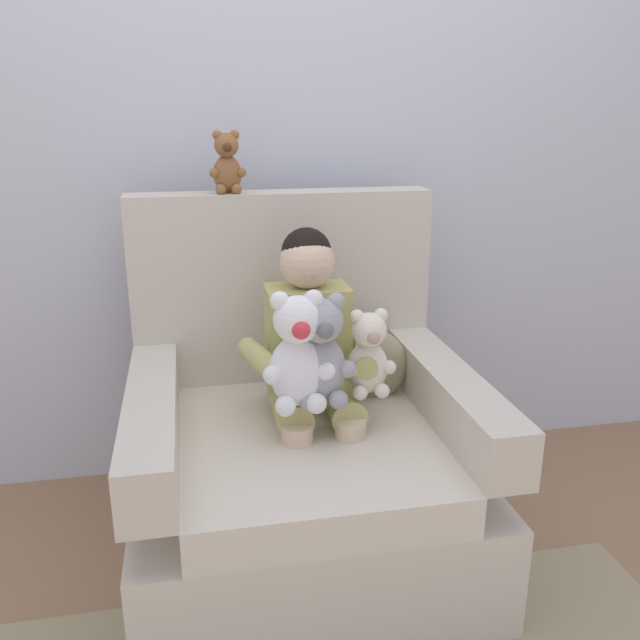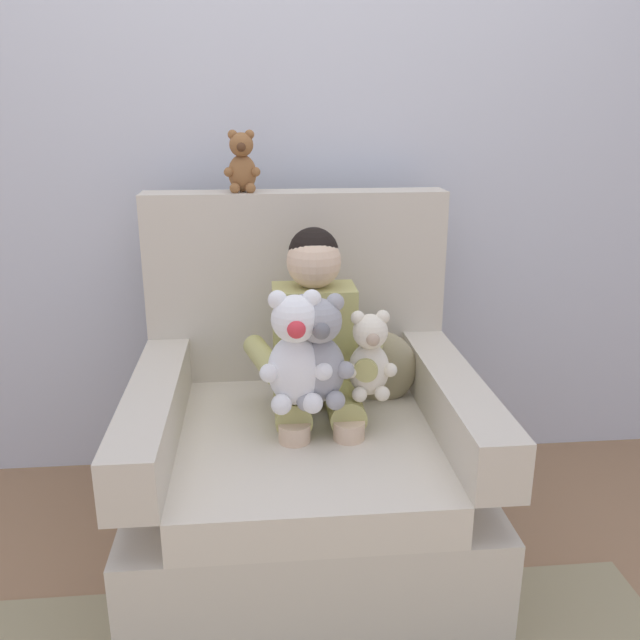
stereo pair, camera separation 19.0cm
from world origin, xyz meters
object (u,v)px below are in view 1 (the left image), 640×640
at_px(plush_white, 298,354).
at_px(plush_cream, 368,355).
at_px(plush_brown_on_backrest, 227,164).
at_px(throw_pillow, 369,366).
at_px(seated_child, 311,349).
at_px(plush_grey, 321,353).
at_px(armchair, 301,453).

xyz_separation_m(plush_white, plush_cream, (0.22, 0.05, -0.04)).
xyz_separation_m(plush_brown_on_backrest, throw_pillow, (0.43, -0.23, -0.65)).
xyz_separation_m(seated_child, plush_white, (-0.07, -0.18, 0.06)).
height_order(plush_grey, throw_pillow, plush_grey).
bearing_deg(throw_pillow, plush_brown_on_backrest, 151.83).
height_order(seated_child, plush_brown_on_backrest, plush_brown_on_backrest).
bearing_deg(plush_brown_on_backrest, plush_cream, -62.24).
distance_m(seated_child, plush_grey, 0.18).
bearing_deg(armchair, plush_white, -102.21).
xyz_separation_m(plush_cream, throw_pillow, (0.07, 0.24, -0.13)).
xyz_separation_m(seated_child, plush_brown_on_backrest, (-0.22, 0.33, 0.54)).
xyz_separation_m(armchair, plush_cream, (0.19, -0.11, 0.36)).
bearing_deg(plush_cream, plush_white, -155.51).
height_order(plush_white, throw_pillow, plush_white).
bearing_deg(plush_white, plush_brown_on_backrest, 106.42).
bearing_deg(plush_grey, plush_white, 170.77).
relative_size(plush_white, throw_pillow, 1.33).
height_order(plush_grey, plush_cream, plush_grey).
relative_size(plush_grey, plush_cream, 1.24).
bearing_deg(plush_brown_on_backrest, throw_pillow, -38.16).
height_order(plush_brown_on_backrest, throw_pillow, plush_brown_on_backrest).
distance_m(armchair, plush_grey, 0.42).
relative_size(armchair, plush_grey, 3.42).
bearing_deg(plush_cream, plush_grey, -154.89).
relative_size(plush_white, plush_cream, 1.30).
distance_m(armchair, throw_pillow, 0.37).
xyz_separation_m(armchair, plush_white, (-0.03, -0.16, 0.40)).
height_order(seated_child, plush_white, seated_child).
bearing_deg(throw_pillow, plush_white, -135.55).
xyz_separation_m(armchair, plush_grey, (0.04, -0.14, 0.39)).
bearing_deg(seated_child, plush_cream, -34.34).
relative_size(seated_child, throw_pillow, 3.17).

